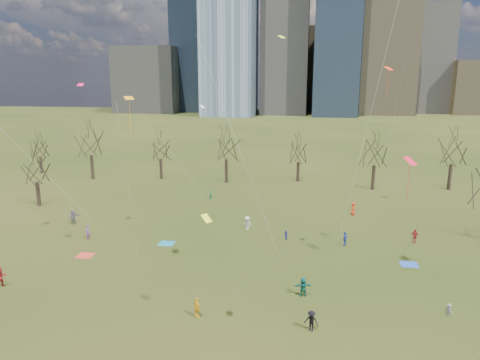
% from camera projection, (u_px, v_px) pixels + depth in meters
% --- Properties ---
extents(ground, '(500.00, 500.00, 0.00)m').
position_uv_depth(ground, '(215.00, 300.00, 33.54)').
color(ground, black).
rests_on(ground, ground).
extents(downtown_skyline, '(212.50, 78.00, 118.00)m').
position_uv_depth(downtown_skyline, '(297.00, 40.00, 227.83)').
color(downtown_skyline, slate).
rests_on(downtown_skyline, ground).
extents(bare_tree_row, '(113.04, 29.80, 9.50)m').
position_uv_depth(bare_tree_row, '(265.00, 151.00, 67.99)').
color(bare_tree_row, black).
rests_on(bare_tree_row, ground).
extents(blanket_teal, '(1.60, 1.50, 0.03)m').
position_uv_depth(blanket_teal, '(167.00, 243.00, 45.37)').
color(blanket_teal, '#17738C').
rests_on(blanket_teal, ground).
extents(blanket_navy, '(1.60, 1.50, 0.03)m').
position_uv_depth(blanket_navy, '(409.00, 264.00, 40.13)').
color(blanket_navy, '#2346A6').
rests_on(blanket_navy, ground).
extents(blanket_crimson, '(1.60, 1.50, 0.03)m').
position_uv_depth(blanket_crimson, '(85.00, 256.00, 42.18)').
color(blanket_crimson, red).
rests_on(blanket_crimson, ground).
extents(person_2, '(0.97, 1.05, 1.74)m').
position_uv_depth(person_2, '(1.00, 277.00, 35.62)').
color(person_2, maroon).
rests_on(person_2, ground).
extents(person_3, '(0.66, 0.71, 0.96)m').
position_uv_depth(person_3, '(449.00, 310.00, 31.22)').
color(person_3, slate).
rests_on(person_3, ground).
extents(person_4, '(0.89, 0.94, 1.56)m').
position_uv_depth(person_4, '(197.00, 308.00, 30.93)').
color(person_4, yellow).
rests_on(person_4, ground).
extents(person_5, '(1.55, 0.81, 1.60)m').
position_uv_depth(person_5, '(303.00, 287.00, 34.07)').
color(person_5, '#176A59').
rests_on(person_5, ground).
extents(person_7, '(0.44, 0.62, 1.61)m').
position_uv_depth(person_7, '(88.00, 232.00, 46.40)').
color(person_7, '#884B96').
rests_on(person_7, ground).
extents(person_8, '(0.48, 0.57, 1.03)m').
position_uv_depth(person_8, '(286.00, 236.00, 46.28)').
color(person_8, '#23239A').
rests_on(person_8, ground).
extents(person_9, '(1.13, 0.81, 1.58)m').
position_uv_depth(person_9, '(247.00, 223.00, 49.55)').
color(person_9, silver).
rests_on(person_9, ground).
extents(person_10, '(0.92, 0.46, 1.52)m').
position_uv_depth(person_10, '(415.00, 236.00, 45.40)').
color(person_10, maroon).
rests_on(person_10, ground).
extents(person_11, '(1.19, 1.73, 1.80)m').
position_uv_depth(person_11, '(73.00, 217.00, 51.54)').
color(person_11, slate).
rests_on(person_11, ground).
extents(person_12, '(0.58, 0.85, 1.67)m').
position_uv_depth(person_12, '(353.00, 209.00, 55.02)').
color(person_12, red).
rests_on(person_12, ground).
extents(person_13, '(0.49, 0.61, 1.46)m').
position_uv_depth(person_13, '(211.00, 195.00, 62.36)').
color(person_13, '#19724E').
rests_on(person_13, ground).
extents(person_15, '(1.10, 0.83, 1.52)m').
position_uv_depth(person_15, '(311.00, 321.00, 29.24)').
color(person_15, black).
rests_on(person_15, ground).
extents(person_16, '(0.73, 0.95, 1.51)m').
position_uv_depth(person_16, '(345.00, 239.00, 44.65)').
color(person_16, '#263FA5').
rests_on(person_16, ground).
extents(kites_airborne, '(62.31, 37.93, 31.80)m').
position_uv_depth(kites_airborne, '(304.00, 122.00, 39.71)').
color(kites_airborne, '#FCA415').
rests_on(kites_airborne, ground).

